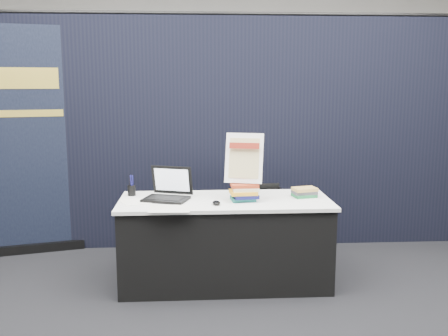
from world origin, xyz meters
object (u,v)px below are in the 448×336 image
info_sign (244,159)px  pullup_banner (30,155)px  stacking_chair (263,224)px  book_stack_short (303,192)px  book_stack_tall (244,192)px  laptop (166,192)px  display_table (225,241)px

info_sign → pullup_banner: size_ratio=0.19×
stacking_chair → info_sign: bearing=-127.4°
book_stack_short → book_stack_tall: bearing=-167.9°
info_sign → pullup_banner: 2.29m
laptop → info_sign: size_ratio=0.98×
book_stack_short → pullup_banner: size_ratio=0.09×
info_sign → stacking_chair: bearing=71.8°
display_table → stacking_chair: stacking_chair is taller
pullup_banner → info_sign: bearing=-39.1°
book_stack_short → stacking_chair: (-0.32, 0.25, -0.35)m
display_table → info_sign: info_sign is taller
info_sign → pullup_banner: pullup_banner is taller
book_stack_tall → book_stack_short: bearing=12.1°
pullup_banner → stacking_chair: 2.44m
display_table → book_stack_tall: size_ratio=7.61×
book_stack_tall → info_sign: 0.28m
laptop → info_sign: (0.66, -0.07, 0.29)m
laptop → pullup_banner: size_ratio=0.19×
display_table → pullup_banner: (-1.91, 0.94, 0.64)m
stacking_chair → display_table: bearing=-145.5°
display_table → book_stack_tall: 0.48m
book_stack_tall → info_sign: bearing=90.0°
book_stack_short → info_sign: info_sign is taller
book_stack_tall → stacking_chair: size_ratio=0.30×
display_table → info_sign: (0.16, -0.03, 0.73)m
book_stack_tall → book_stack_short: (0.53, 0.11, -0.03)m
book_stack_tall → stacking_chair: bearing=59.4°
book_stack_tall → pullup_banner: pullup_banner is taller
laptop → book_stack_short: 1.19m
book_stack_tall → info_sign: (0.00, 0.03, 0.28)m
display_table → laptop: bearing=175.7°
stacking_chair → pullup_banner: bearing=160.0°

